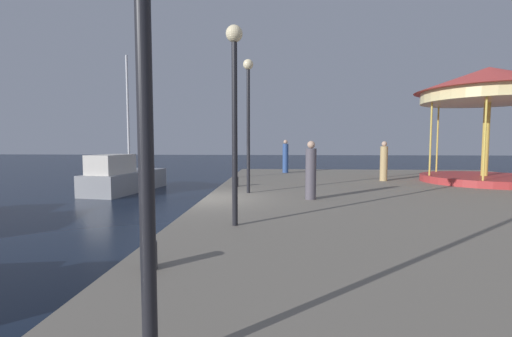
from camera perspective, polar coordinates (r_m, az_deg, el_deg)
The scene contains 11 objects.
ground_plane at distance 11.88m, azimuth -8.27°, elevation -8.50°, with size 120.00×120.00×0.00m, color black.
quay_dock at distance 12.76m, azimuth 28.75°, elevation -6.26°, with size 15.61×24.86×0.80m, color gray.
sailboat_grey at distance 19.88m, azimuth -20.50°, elevation -1.35°, with size 2.70×5.65×7.17m.
carousel at distance 19.06m, azimuth 33.11°, elevation 9.53°, with size 6.09×6.09×5.11m.
lamp_post_mid_promenade at distance 7.75m, azimuth -3.46°, elevation 12.45°, with size 0.36×0.36×4.27m.
lamp_post_far_end at distance 12.70m, azimuth -1.25°, elevation 10.39°, with size 0.36×0.36×4.69m.
bollard_south at distance 14.57m, azimuth -3.30°, elevation -2.11°, with size 0.24×0.24×0.40m, color #2D2D33.
bollard_center at distance 5.46m, azimuth -16.79°, elevation -13.17°, with size 0.24×0.24×0.40m, color #2D2D33.
person_mid_promenade at distance 17.66m, azimuth 19.78°, elevation 0.95°, with size 0.34×0.34×1.85m.
person_near_carousel at distance 21.09m, azimuth 4.74°, elevation 1.81°, with size 0.34×0.34×1.94m.
person_far_corner at distance 11.38m, azimuth 8.77°, elevation -0.55°, with size 0.34×0.34×1.85m.
Camera 1 is at (2.39, -11.34, 2.62)m, focal length 24.99 mm.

